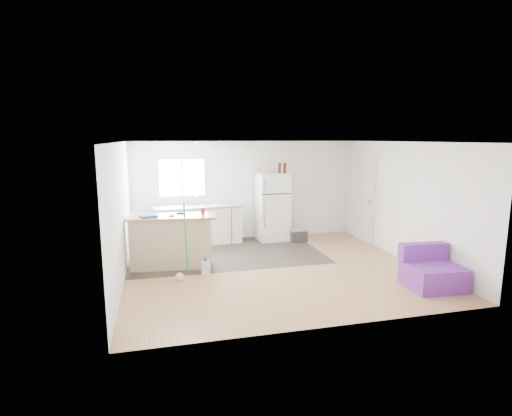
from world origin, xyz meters
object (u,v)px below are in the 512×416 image
(blue_tray, at_px, (148,216))
(bottle_right, at_px, (285,168))
(refrigerator, at_px, (272,207))
(mop, at_px, (181,267))
(cardboard_box, at_px, (266,167))
(bottle_left, at_px, (280,168))
(cooler, at_px, (298,235))
(red_cup, at_px, (203,211))
(kitchen_cabinets, at_px, (198,224))
(peninsula, at_px, (171,241))
(purple_seat, at_px, (431,272))
(cleaner_jug, at_px, (206,268))

(blue_tray, relative_size, bottle_right, 1.20)
(refrigerator, height_order, mop, refrigerator)
(refrigerator, height_order, cardboard_box, cardboard_box)
(bottle_left, bearing_deg, cooler, -34.14)
(cardboard_box, bearing_deg, cooler, -21.76)
(cooler, relative_size, red_cup, 3.65)
(cooler, relative_size, mop, 0.31)
(refrigerator, height_order, blue_tray, refrigerator)
(kitchen_cabinets, height_order, refrigerator, refrigerator)
(peninsula, xyz_separation_m, cardboard_box, (2.31, 1.53, 1.28))
(cardboard_box, height_order, bottle_left, cardboard_box)
(mop, xyz_separation_m, red_cup, (0.49, 0.85, 0.84))
(purple_seat, height_order, bottle_right, bottle_right)
(kitchen_cabinets, relative_size, cleaner_jug, 6.65)
(mop, relative_size, cardboard_box, 4.69)
(kitchen_cabinets, distance_m, peninsula, 1.74)
(bottle_right, bearing_deg, cardboard_box, 179.01)
(kitchen_cabinets, bearing_deg, cleaner_jug, -97.76)
(red_cup, xyz_separation_m, cardboard_box, (1.69, 1.47, 0.72))
(cleaner_jug, xyz_separation_m, bottle_right, (2.20, 2.16, 1.63))
(purple_seat, distance_m, cardboard_box, 4.39)
(blue_tray, bearing_deg, kitchen_cabinets, 56.99)
(blue_tray, xyz_separation_m, cardboard_box, (2.72, 1.59, 0.76))
(peninsula, relative_size, cardboard_box, 5.68)
(peninsula, distance_m, red_cup, 0.84)
(blue_tray, bearing_deg, mop, -53.70)
(bottle_left, bearing_deg, cardboard_box, 176.16)
(mop, bearing_deg, purple_seat, -9.32)
(peninsula, relative_size, cooler, 3.90)
(mop, distance_m, bottle_left, 3.74)
(blue_tray, bearing_deg, refrigerator, 29.40)
(cardboard_box, bearing_deg, cleaner_jug, -128.67)
(refrigerator, bearing_deg, blue_tray, -151.85)
(kitchen_cabinets, relative_size, blue_tray, 7.00)
(red_cup, height_order, bottle_right, bottle_right)
(purple_seat, xyz_separation_m, mop, (-4.05, 1.33, -0.02))
(cleaner_jug, relative_size, cardboard_box, 1.05)
(peninsula, height_order, purple_seat, peninsula)
(red_cup, relative_size, cardboard_box, 0.40)
(cardboard_box, bearing_deg, blue_tray, -149.58)
(cleaner_jug, bearing_deg, bottle_right, 39.19)
(mop, xyz_separation_m, blue_tray, (-0.54, 0.73, 0.80))
(cleaner_jug, relative_size, red_cup, 2.63)
(mop, xyz_separation_m, bottle_left, (2.51, 2.30, 1.54))
(refrigerator, distance_m, cardboard_box, 0.99)
(kitchen_cabinets, distance_m, mop, 2.47)
(kitchen_cabinets, distance_m, cardboard_box, 2.10)
(cleaner_jug, distance_m, bottle_left, 3.39)
(cleaner_jug, distance_m, mop, 0.48)
(refrigerator, bearing_deg, bottle_right, -9.56)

